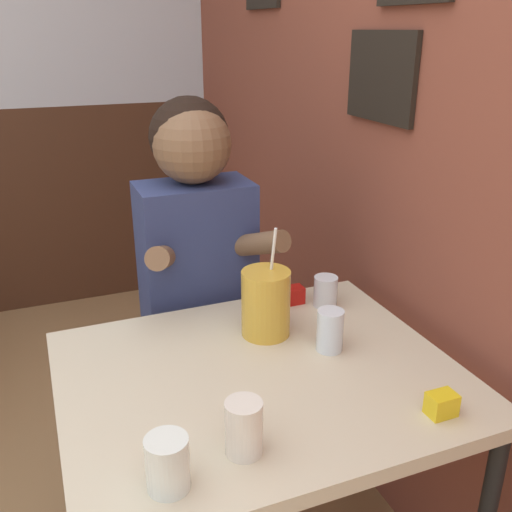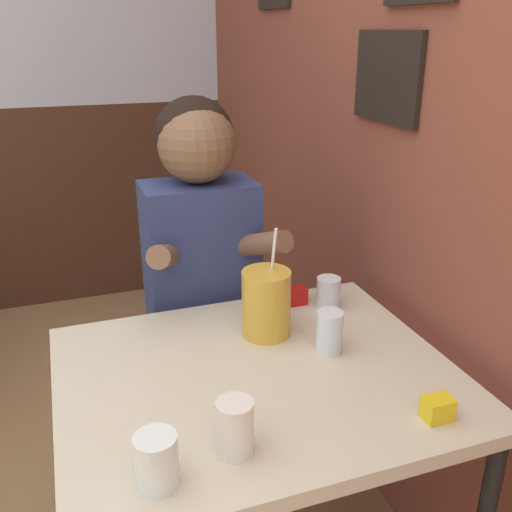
{
  "view_description": "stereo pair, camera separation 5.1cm",
  "coord_description": "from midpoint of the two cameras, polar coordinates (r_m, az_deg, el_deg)",
  "views": [
    {
      "loc": [
        0.37,
        -0.69,
        1.48
      ],
      "look_at": [
        0.85,
        0.52,
        0.95
      ],
      "focal_mm": 40.0,
      "sensor_mm": 36.0,
      "label": 1
    },
    {
      "loc": [
        0.42,
        -0.71,
        1.48
      ],
      "look_at": [
        0.85,
        0.52,
        0.95
      ],
      "focal_mm": 40.0,
      "sensor_mm": 36.0,
      "label": 2
    }
  ],
  "objects": [
    {
      "name": "brick_wall_right",
      "position": [
        2.17,
        4.7,
        18.47
      ],
      "size": [
        0.08,
        4.48,
        2.7
      ],
      "color": "brown",
      "rests_on": "ground_plane"
    },
    {
      "name": "main_table",
      "position": [
        1.41,
        -0.65,
        -13.96
      ],
      "size": [
        0.92,
        0.76,
        0.72
      ],
      "color": "beige",
      "rests_on": "ground_plane"
    },
    {
      "name": "person_seated",
      "position": [
        1.81,
        -6.63,
        -3.22
      ],
      "size": [
        0.42,
        0.42,
        1.3
      ],
      "color": "navy",
      "rests_on": "ground_plane"
    },
    {
      "name": "cocktail_pitcher",
      "position": [
        1.48,
        0.0,
        -4.73
      ],
      "size": [
        0.13,
        0.13,
        0.3
      ],
      "color": "gold",
      "rests_on": "main_table"
    },
    {
      "name": "glass_near_pitcher",
      "position": [
        1.66,
        6.09,
        -3.54
      ],
      "size": [
        0.07,
        0.07,
        0.09
      ],
      "color": "silver",
      "rests_on": "main_table"
    },
    {
      "name": "glass_center",
      "position": [
        1.07,
        -10.27,
        -19.75
      ],
      "size": [
        0.08,
        0.08,
        0.1
      ],
      "color": "silver",
      "rests_on": "main_table"
    },
    {
      "name": "glass_far_side",
      "position": [
        1.12,
        -2.58,
        -16.79
      ],
      "size": [
        0.07,
        0.07,
        0.11
      ],
      "color": "silver",
      "rests_on": "main_table"
    },
    {
      "name": "glass_by_brick",
      "position": [
        1.44,
        6.4,
        -7.41
      ],
      "size": [
        0.07,
        0.07,
        0.11
      ],
      "color": "silver",
      "rests_on": "main_table"
    },
    {
      "name": "condiment_ketchup",
      "position": [
        1.68,
        2.86,
        -3.92
      ],
      "size": [
        0.06,
        0.04,
        0.05
      ],
      "color": "#B7140F",
      "rests_on": "main_table"
    },
    {
      "name": "condiment_mustard",
      "position": [
        1.28,
        16.96,
        -14.01
      ],
      "size": [
        0.06,
        0.04,
        0.05
      ],
      "color": "yellow",
      "rests_on": "main_table"
    }
  ]
}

